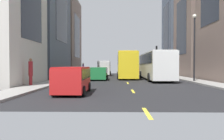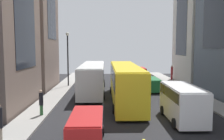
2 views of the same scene
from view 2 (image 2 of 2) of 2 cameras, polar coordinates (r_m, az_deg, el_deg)
ground_plane at (r=26.98m, az=3.10°, el=-5.90°), size 41.65×41.65×0.00m
sidewalk_west at (r=27.43m, az=-13.34°, el=-5.69°), size 2.15×44.00×0.15m
sidewalk_east at (r=28.67m, az=18.81°, el=-5.35°), size 2.15×44.00×0.15m
lane_stripe_2 at (r=20.20m, az=4.79°, el=-9.82°), size 0.16×2.00×0.01m
lane_stripe_3 at (r=26.98m, az=3.10°, el=-5.89°), size 0.16×2.00×0.01m
lane_stripe_4 at (r=33.85m, az=2.11°, el=-3.54°), size 0.16×2.00×0.01m
lane_stripe_5 at (r=40.76m, az=1.45°, el=-1.99°), size 0.16×2.00×0.01m
lane_stripe_6 at (r=47.70m, az=0.99°, el=-0.88°), size 0.16×2.00×0.01m
building_east_2 at (r=38.33m, az=21.24°, el=10.85°), size 6.92×8.89×18.28m
city_bus_white at (r=28.03m, az=-4.63°, el=-1.31°), size 2.80×12.80×3.35m
streetcar_yellow at (r=23.22m, az=3.12°, el=-2.45°), size 2.70×13.57×3.59m
delivery_van_white at (r=17.96m, az=16.49°, el=-7.03°), size 2.25×5.25×2.58m
car_red_0 at (r=13.56m, az=-6.16°, el=-13.29°), size 1.96×4.19×1.66m
car_green_1 at (r=29.41m, az=9.18°, el=-3.19°), size 2.09×4.24×1.56m
car_red_2 at (r=42.35m, az=6.69°, el=-0.38°), size 1.94×4.09×1.70m
pedestrian_waiting_curb at (r=38.99m, az=14.10°, el=-0.51°), size 0.35×0.35×2.26m
pedestrian_crossing_near at (r=19.11m, az=-16.57°, el=-7.24°), size 0.32×0.32×1.96m
streetlamp_near at (r=32.36m, az=-10.52°, el=3.96°), size 0.44×0.44×7.12m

